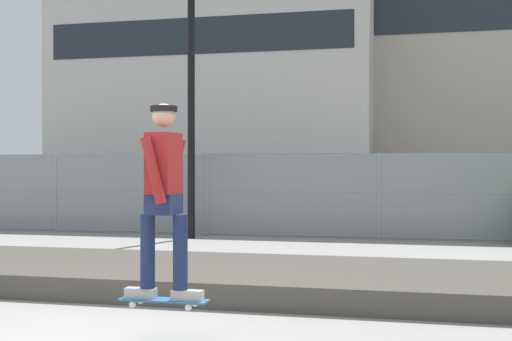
% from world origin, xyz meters
% --- Properties ---
extents(gravel_berm, '(14.57, 2.69, 0.29)m').
position_xyz_m(gravel_berm, '(0.00, 3.47, 0.14)').
color(gravel_berm, '#4C473F').
rests_on(gravel_berm, ground_plane).
extents(skateboard, '(0.80, 0.21, 0.07)m').
position_xyz_m(skateboard, '(0.62, 0.70, 0.37)').
color(skateboard, '#2D608C').
extents(skater, '(0.72, 0.58, 1.73)m').
position_xyz_m(skater, '(0.62, 0.70, 1.37)').
color(skater, '#B2ADA8').
rests_on(skater, skateboard).
extents(chain_fence, '(19.18, 0.06, 1.85)m').
position_xyz_m(chain_fence, '(0.00, 9.94, 0.93)').
color(chain_fence, gray).
rests_on(chain_fence, ground_plane).
extents(street_lamp, '(0.44, 0.44, 7.33)m').
position_xyz_m(street_lamp, '(-2.09, 9.28, 4.51)').
color(street_lamp, black).
rests_on(street_lamp, ground_plane).
extents(parked_car_near, '(4.49, 2.13, 1.66)m').
position_xyz_m(parked_car_near, '(-4.54, 12.74, 0.84)').
color(parked_car_near, '#B7BABF').
rests_on(parked_car_near, ground_plane).
extents(library_building, '(23.32, 15.76, 16.87)m').
position_xyz_m(library_building, '(-12.33, 47.82, 8.43)').
color(library_building, '#B2AFA8').
rests_on(library_building, ground_plane).
extents(office_block, '(25.55, 15.61, 19.35)m').
position_xyz_m(office_block, '(7.17, 52.11, 9.67)').
color(office_block, '#9E9384').
rests_on(office_block, ground_plane).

